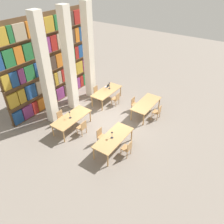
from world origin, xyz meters
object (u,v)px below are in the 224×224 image
at_px(desk_lamp_2, 109,84).
at_px(chair_1, 101,136).
at_px(pillar_left, 45,73).
at_px(pillar_right, 89,53).
at_px(reading_table_1, 146,104).
at_px(reading_table_2, 72,118).
at_px(reading_table_3, 107,92).
at_px(desk_lamp_0, 112,134).
at_px(chair_3, 135,104).
at_px(chair_6, 116,99).
at_px(laptop, 107,86).
at_px(chair_4, 82,127).
at_px(chair_7, 97,92).
at_px(pillar_center, 69,62).
at_px(desk_lamp_1, 70,114).
at_px(chair_5, 62,118).
at_px(reading_table_0, 114,138).
at_px(chair_2, 157,112).
at_px(chair_0, 127,148).

bearing_deg(desk_lamp_2, chair_1, -150.66).
height_order(pillar_left, pillar_right, same).
relative_size(reading_table_1, desk_lamp_2, 4.84).
distance_m(reading_table_2, reading_table_3, 3.46).
bearing_deg(desk_lamp_0, chair_3, 12.47).
xyz_separation_m(pillar_left, chair_6, (3.43, -2.13, -2.54)).
height_order(pillar_right, laptop, pillar_right).
distance_m(reading_table_1, laptop, 3.13).
relative_size(chair_4, chair_6, 1.00).
distance_m(reading_table_1, chair_7, 3.60).
bearing_deg(pillar_center, desk_lamp_1, -140.99).
bearing_deg(laptop, chair_5, -5.20).
height_order(reading_table_2, chair_4, chair_4).
relative_size(pillar_left, reading_table_1, 2.61).
xyz_separation_m(reading_table_1, chair_6, (-0.15, 2.05, -0.24)).
bearing_deg(reading_table_1, laptop, 83.54).
relative_size(chair_1, chair_6, 1.00).
bearing_deg(chair_3, reading_table_2, -28.72).
distance_m(reading_table_2, chair_5, 0.80).
height_order(chair_1, chair_3, same).
height_order(reading_table_2, desk_lamp_2, desk_lamp_2).
relative_size(pillar_right, reading_table_1, 2.61).
height_order(pillar_center, reading_table_0, pillar_center).
bearing_deg(chair_7, chair_6, 90.00).
bearing_deg(reading_table_0, desk_lamp_1, 90.21).
xyz_separation_m(chair_3, chair_4, (-3.58, 1.17, 0.00)).
distance_m(chair_4, chair_5, 1.53).
height_order(chair_1, laptop, laptop).
bearing_deg(chair_1, desk_lamp_0, 81.99).
bearing_deg(chair_7, desk_lamp_0, 45.57).
bearing_deg(chair_2, pillar_right, 90.56).
distance_m(chair_2, reading_table_2, 4.95).
distance_m(chair_2, chair_5, 5.54).
height_order(reading_table_2, chair_5, chair_5).
bearing_deg(pillar_center, desk_lamp_0, -113.99).
distance_m(pillar_left, pillar_center, 1.75).
relative_size(desk_lamp_0, chair_7, 0.45).
bearing_deg(chair_1, reading_table_0, 88.40).
relative_size(pillar_right, chair_3, 6.97).
distance_m(chair_3, chair_7, 2.82).
distance_m(pillar_center, chair_0, 5.92).
xyz_separation_m(reading_table_1, desk_lamp_2, (0.23, 2.84, 0.39)).
bearing_deg(desk_lamp_1, reading_table_1, -36.68).
xyz_separation_m(chair_6, chair_7, (0.00, 1.53, 0.00)).
bearing_deg(chair_3, chair_5, -37.04).
height_order(pillar_left, reading_table_0, pillar_left).
distance_m(pillar_left, chair_4, 3.39).
xyz_separation_m(chair_3, chair_6, (-0.12, 1.29, 0.00)).
bearing_deg(reading_table_1, desk_lamp_0, -179.24).
relative_size(reading_table_1, chair_7, 2.67).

